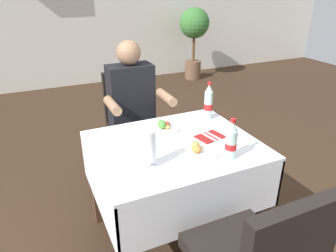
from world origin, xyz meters
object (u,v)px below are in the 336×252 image
(plate_near_camera, at_px, (197,151))
(beer_glass_left, at_px, (149,148))
(chair_far_diner_seat, at_px, (134,122))
(plate_far_diner, at_px, (163,127))
(cola_bottle_primary, at_px, (231,141))
(cola_bottle_secondary, at_px, (208,103))
(potted_plant_corner, at_px, (194,31))
(napkin_cutlery_set, at_px, (210,137))
(seated_diner_far, at_px, (134,110))
(main_dining_table, at_px, (174,167))

(plate_near_camera, xyz_separation_m, beer_glass_left, (-0.30, -0.01, 0.09))
(chair_far_diner_seat, relative_size, plate_far_diner, 4.14)
(cola_bottle_primary, bearing_deg, cola_bottle_secondary, 71.87)
(plate_near_camera, height_order, beer_glass_left, beer_glass_left)
(cola_bottle_secondary, distance_m, potted_plant_corner, 3.61)
(napkin_cutlery_set, bearing_deg, potted_plant_corner, 62.74)
(plate_far_diner, height_order, cola_bottle_primary, cola_bottle_primary)
(napkin_cutlery_set, bearing_deg, cola_bottle_secondary, 62.03)
(beer_glass_left, relative_size, napkin_cutlery_set, 1.09)
(napkin_cutlery_set, bearing_deg, beer_glass_left, -161.57)
(seated_diner_far, relative_size, cola_bottle_primary, 5.13)
(main_dining_table, relative_size, cola_bottle_secondary, 3.64)
(main_dining_table, bearing_deg, cola_bottle_secondary, 33.04)
(seated_diner_far, distance_m, napkin_cutlery_set, 0.78)
(plate_far_diner, height_order, beer_glass_left, beer_glass_left)
(main_dining_table, distance_m, cola_bottle_primary, 0.46)
(plate_far_diner, xyz_separation_m, beer_glass_left, (-0.25, -0.40, 0.09))
(main_dining_table, height_order, napkin_cutlery_set, napkin_cutlery_set)
(main_dining_table, xyz_separation_m, napkin_cutlery_set, (0.25, -0.02, 0.18))
(seated_diner_far, xyz_separation_m, napkin_cutlery_set, (0.28, -0.72, 0.03))
(main_dining_table, height_order, seated_diner_far, seated_diner_far)
(potted_plant_corner, bearing_deg, main_dining_table, -120.52)
(chair_far_diner_seat, relative_size, napkin_cutlery_set, 4.95)
(chair_far_diner_seat, xyz_separation_m, napkin_cutlery_set, (0.25, -0.83, 0.19))
(seated_diner_far, distance_m, cola_bottle_primary, 1.03)
(plate_far_diner, distance_m, beer_glass_left, 0.48)
(main_dining_table, bearing_deg, chair_far_diner_seat, 90.00)
(chair_far_diner_seat, relative_size, potted_plant_corner, 0.77)
(cola_bottle_primary, distance_m, cola_bottle_secondary, 0.57)
(seated_diner_far, xyz_separation_m, plate_far_diner, (0.04, -0.49, 0.04))
(plate_near_camera, distance_m, cola_bottle_primary, 0.21)
(beer_glass_left, xyz_separation_m, cola_bottle_secondary, (0.63, 0.43, 0.01))
(plate_near_camera, bearing_deg, chair_far_diner_seat, 93.75)
(cola_bottle_secondary, xyz_separation_m, napkin_cutlery_set, (-0.14, -0.27, -0.12))
(cola_bottle_secondary, bearing_deg, potted_plant_corner, 62.80)
(main_dining_table, height_order, plate_near_camera, plate_near_camera)
(plate_far_diner, relative_size, beer_glass_left, 1.10)
(chair_far_diner_seat, bearing_deg, cola_bottle_primary, -78.93)
(cola_bottle_secondary, bearing_deg, beer_glass_left, -145.44)
(plate_far_diner, bearing_deg, napkin_cutlery_set, -44.73)
(chair_far_diner_seat, distance_m, cola_bottle_secondary, 0.75)
(plate_near_camera, bearing_deg, seated_diner_far, 96.23)
(plate_far_diner, bearing_deg, beer_glass_left, -122.25)
(plate_far_diner, bearing_deg, chair_far_diner_seat, 91.28)
(plate_near_camera, height_order, cola_bottle_primary, cola_bottle_primary)
(main_dining_table, relative_size, beer_glass_left, 4.78)
(beer_glass_left, height_order, cola_bottle_primary, cola_bottle_primary)
(seated_diner_far, bearing_deg, cola_bottle_primary, -76.05)
(potted_plant_corner, bearing_deg, beer_glass_left, -122.03)
(main_dining_table, height_order, cola_bottle_primary, cola_bottle_primary)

